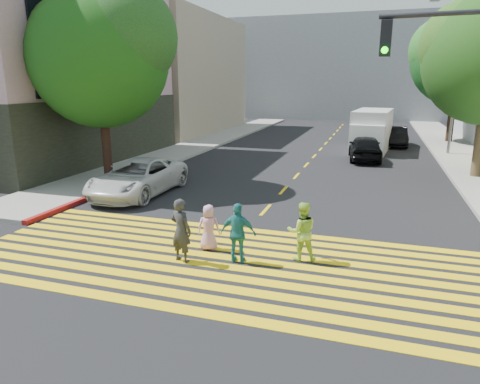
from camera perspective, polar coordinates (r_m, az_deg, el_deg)
The scene contains 21 objects.
ground at distance 9.98m, azimuth -5.38°, elevation -11.96°, with size 120.00×120.00×0.00m, color black.
sidewalk_left at distance 32.81m, azimuth -4.04°, elevation 6.79°, with size 3.00×40.00×0.15m, color gray.
sidewalk_right at distance 24.10m, azimuth 29.22°, elevation 2.19°, with size 3.00×60.00×0.15m, color gray.
curb_red at distance 18.17m, azimuth -18.13°, elevation -0.13°, with size 0.20×8.00×0.16m, color maroon.
crosswalk at distance 11.05m, azimuth -2.77°, elevation -9.17°, with size 13.40×5.30×0.01m.
lane_line at distance 31.21m, azimuth 11.05°, elevation 6.03°, with size 0.12×34.40×0.01m.
building_left_pink at distance 28.13m, azimuth -27.13°, elevation 13.22°, with size 12.10×14.10×11.00m.
building_left_tan at distance 41.16m, azimuth -11.03°, elevation 14.99°, with size 12.00×16.00×10.00m, color tan.
backdrop_block at distance 56.33m, azimuth 14.66°, elevation 15.60°, with size 30.00×8.00×12.00m, color gray.
tree_left at distance 20.01m, azimuth -18.03°, elevation 17.46°, with size 6.85×6.36×8.47m.
tree_right_far at distance 35.55m, azimuth 27.31°, elevation 16.05°, with size 7.51×6.95×9.43m.
pedestrian_man at distance 10.84m, azimuth -7.87°, elevation -5.10°, with size 0.60×0.40×1.65m, color #2D2D2F.
pedestrian_woman at distance 10.96m, azimuth 8.25°, elevation -5.22°, with size 0.74×0.58×1.53m, color #A5D449.
pedestrian_child at distance 11.60m, azimuth -4.19°, elevation -4.73°, with size 0.61×0.40×1.25m, color #D594B6.
pedestrian_extra at distance 10.71m, azimuth -0.25°, elevation -5.53°, with size 0.90×0.38×1.54m, color #24787D.
white_sedan at distance 17.70m, azimuth -13.43°, elevation 1.92°, with size 2.35×5.09×1.41m, color silver.
dark_car_near at distance 25.96m, azimuth 16.32°, elevation 5.70°, with size 1.75×4.34×1.48m, color black.
silver_car at distance 37.07m, azimuth 17.35°, elevation 8.01°, with size 1.94×4.77×1.38m, color #B7B7B7.
dark_car_parked at distance 32.55m, azimuth 20.05°, elevation 6.97°, with size 1.44×4.14×1.36m, color black.
white_van at distance 29.57m, azimuth 17.11°, elevation 7.67°, with size 2.63×5.82×2.66m.
street_lamp at distance 29.21m, azimuth 26.73°, elevation 14.70°, with size 2.08×0.62×9.25m.
Camera 1 is at (3.59, -8.19, 4.43)m, focal length 32.00 mm.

